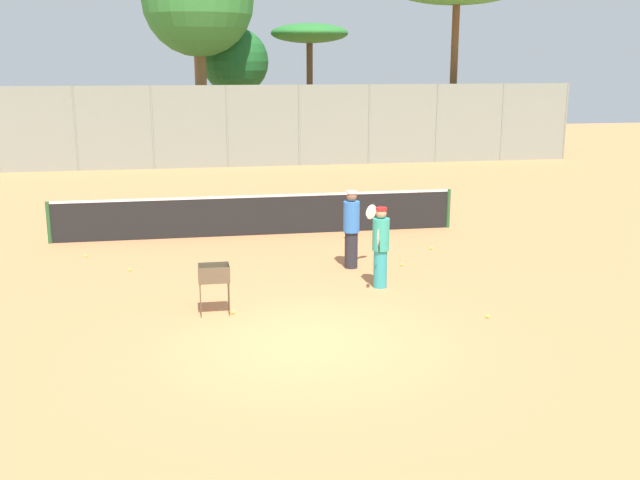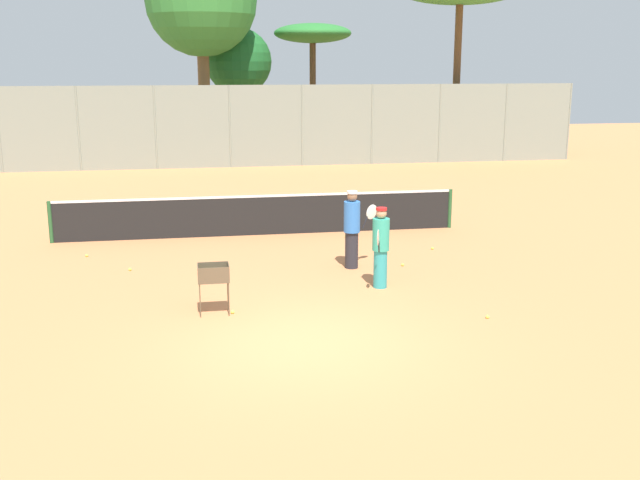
% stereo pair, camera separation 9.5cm
% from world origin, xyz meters
% --- Properties ---
extents(ground_plane, '(80.00, 80.00, 0.00)m').
position_xyz_m(ground_plane, '(0.00, 0.00, 0.00)').
color(ground_plane, '#D37F4C').
extents(tennis_net, '(10.62, 0.10, 1.07)m').
position_xyz_m(tennis_net, '(0.00, 7.89, 0.56)').
color(tennis_net, '#26592D').
rests_on(tennis_net, ground_plane).
extents(back_fence, '(31.38, 0.08, 3.50)m').
position_xyz_m(back_fence, '(-0.00, 21.11, 1.75)').
color(back_fence, gray).
rests_on(back_fence, ground_plane).
extents(tree_0, '(3.26, 3.26, 6.10)m').
position_xyz_m(tree_0, '(0.79, 26.48, 4.43)').
color(tree_0, brown).
rests_on(tree_0, ground_plane).
extents(tree_2, '(5.11, 5.11, 9.77)m').
position_xyz_m(tree_2, '(-0.96, 24.79, 7.16)').
color(tree_2, brown).
rests_on(tree_2, ground_plane).
extents(tree_3, '(3.76, 3.76, 6.27)m').
position_xyz_m(tree_3, '(4.34, 25.63, 5.69)').
color(tree_3, brown).
rests_on(tree_3, ground_plane).
extents(player_white_outfit, '(0.44, 0.85, 1.65)m').
position_xyz_m(player_white_outfit, '(1.98, 2.75, 0.86)').
color(player_white_outfit, teal).
rests_on(player_white_outfit, ground_plane).
extents(player_red_cap, '(0.86, 0.48, 1.73)m').
position_xyz_m(player_red_cap, '(1.73, 4.31, 0.90)').
color(player_red_cap, '#26262D').
rests_on(player_red_cap, ground_plane).
extents(ball_cart, '(0.56, 0.41, 0.92)m').
position_xyz_m(ball_cart, '(-1.39, 1.71, 0.69)').
color(ball_cart, brown).
rests_on(ball_cart, ground_plane).
extents(tennis_ball_0, '(0.07, 0.07, 0.07)m').
position_xyz_m(tennis_ball_0, '(-1.07, 1.62, 0.03)').
color(tennis_ball_0, '#D1E54C').
rests_on(tennis_ball_0, ground_plane).
extents(tennis_ball_1, '(0.07, 0.07, 0.07)m').
position_xyz_m(tennis_ball_1, '(2.20, 7.20, 0.03)').
color(tennis_ball_1, '#D1E54C').
rests_on(tennis_ball_1, ground_plane).
extents(tennis_ball_2, '(0.07, 0.07, 0.07)m').
position_xyz_m(tennis_ball_2, '(2.88, 4.24, 0.03)').
color(tennis_ball_2, '#D1E54C').
rests_on(tennis_ball_2, ground_plane).
extents(tennis_ball_3, '(0.07, 0.07, 0.07)m').
position_xyz_m(tennis_ball_3, '(4.02, 5.58, 0.03)').
color(tennis_ball_3, '#D1E54C').
rests_on(tennis_ball_3, ground_plane).
extents(tennis_ball_4, '(0.07, 0.07, 0.07)m').
position_xyz_m(tennis_ball_4, '(3.41, 0.59, 0.03)').
color(tennis_ball_4, '#D1E54C').
rests_on(tennis_ball_4, ground_plane).
extents(tennis_ball_5, '(0.07, 0.07, 0.07)m').
position_xyz_m(tennis_ball_5, '(-3.12, 4.89, 0.03)').
color(tennis_ball_5, '#D1E54C').
rests_on(tennis_ball_5, ground_plane).
extents(tennis_ball_6, '(0.07, 0.07, 0.07)m').
position_xyz_m(tennis_ball_6, '(-4.21, 6.30, 0.03)').
color(tennis_ball_6, '#D1E54C').
rests_on(tennis_ball_6, ground_plane).
extents(parked_car, '(4.20, 1.70, 1.60)m').
position_xyz_m(parked_car, '(-6.75, 23.29, 0.66)').
color(parked_car, '#B2B7BC').
rests_on(parked_car, ground_plane).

